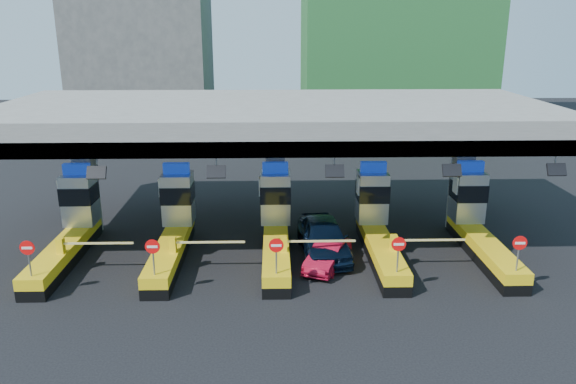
{
  "coord_description": "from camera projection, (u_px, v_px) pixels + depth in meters",
  "views": [
    {
      "loc": [
        -0.08,
        -25.8,
        10.84
      ],
      "look_at": [
        0.6,
        0.0,
        3.12
      ],
      "focal_mm": 35.0,
      "sensor_mm": 36.0,
      "label": 1
    }
  ],
  "objects": [
    {
      "name": "toll_canopy",
      "position": [
        275.0,
        120.0,
        28.81
      ],
      "size": [
        28.0,
        12.09,
        7.0
      ],
      "color": "slate",
      "rests_on": "ground"
    },
    {
      "name": "ground",
      "position": [
        276.0,
        252.0,
        27.81
      ],
      "size": [
        120.0,
        120.0,
        0.0
      ],
      "primitive_type": "plane",
      "color": "black",
      "rests_on": "ground"
    },
    {
      "name": "toll_lane_far_right",
      "position": [
        476.0,
        222.0,
        27.93
      ],
      "size": [
        4.43,
        8.0,
        4.16
      ],
      "color": "black",
      "rests_on": "ground"
    },
    {
      "name": "van",
      "position": [
        324.0,
        237.0,
        27.25
      ],
      "size": [
        2.63,
        5.53,
        1.83
      ],
      "primitive_type": "imported",
      "rotation": [
        0.0,
        0.0,
        0.09
      ],
      "color": "black",
      "rests_on": "ground"
    },
    {
      "name": "bg_building_concrete",
      "position": [
        141.0,
        43.0,
        59.36
      ],
      "size": [
        14.0,
        10.0,
        18.0
      ],
      "primitive_type": "cube",
      "color": "#4C4C49",
      "rests_on": "ground"
    },
    {
      "name": "toll_lane_center",
      "position": [
        276.0,
        224.0,
        27.68
      ],
      "size": [
        4.43,
        8.0,
        4.16
      ],
      "color": "black",
      "rests_on": "ground"
    },
    {
      "name": "toll_lane_far_left",
      "position": [
        72.0,
        226.0,
        27.43
      ],
      "size": [
        4.43,
        8.0,
        4.16
      ],
      "color": "black",
      "rests_on": "ground"
    },
    {
      "name": "red_car",
      "position": [
        328.0,
        255.0,
        25.96
      ],
      "size": [
        2.64,
        3.85,
        1.2
      ],
      "primitive_type": "imported",
      "rotation": [
        0.0,
        0.0,
        -0.42
      ],
      "color": "maroon",
      "rests_on": "ground"
    },
    {
      "name": "toll_lane_right",
      "position": [
        377.0,
        223.0,
        27.81
      ],
      "size": [
        4.43,
        8.0,
        4.16
      ],
      "color": "black",
      "rests_on": "ground"
    },
    {
      "name": "toll_lane_left",
      "position": [
        174.0,
        225.0,
        27.56
      ],
      "size": [
        4.43,
        8.0,
        4.16
      ],
      "color": "black",
      "rests_on": "ground"
    }
  ]
}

